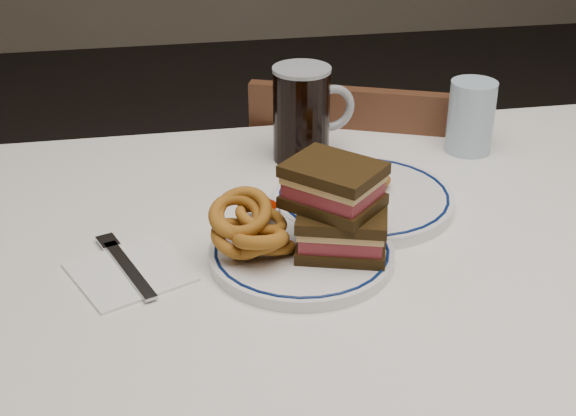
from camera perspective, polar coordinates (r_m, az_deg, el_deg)
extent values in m
cube|color=white|center=(1.13, 6.72, -2.78)|extent=(1.26, 0.86, 0.03)
cylinder|color=#432215|center=(1.60, -17.00, -9.97)|extent=(0.06, 0.06, 0.71)
cylinder|color=#432215|center=(1.79, 19.73, -5.93)|extent=(0.06, 0.06, 0.71)
cube|color=white|center=(1.53, 2.03, 2.64)|extent=(1.26, 0.01, 0.17)
cube|color=#432215|center=(1.79, 4.86, -2.89)|extent=(0.50, 0.50, 0.04)
cylinder|color=#432215|center=(2.03, 9.81, -5.93)|extent=(0.03, 0.03, 0.37)
cylinder|color=#432215|center=(1.77, 9.23, -11.77)|extent=(0.03, 0.03, 0.37)
cylinder|color=#432215|center=(2.06, 0.70, -4.98)|extent=(0.03, 0.03, 0.37)
cylinder|color=#432215|center=(1.80, -1.34, -10.56)|extent=(0.03, 0.03, 0.37)
cube|color=#432215|center=(1.53, 4.36, 1.10)|extent=(0.36, 0.17, 0.42)
cylinder|color=white|center=(1.06, 0.98, -3.31)|extent=(0.24, 0.24, 0.02)
torus|color=#0B1C52|center=(1.05, 0.98, -2.93)|extent=(0.23, 0.23, 0.00)
cube|color=black|center=(1.05, 3.81, -2.66)|extent=(0.14, 0.12, 0.02)
cube|color=#9D302D|center=(1.04, 3.84, -1.85)|extent=(0.13, 0.11, 0.02)
cube|color=tan|center=(1.03, 3.86, -1.16)|extent=(0.13, 0.11, 0.01)
cube|color=black|center=(1.03, 3.89, -0.56)|extent=(0.14, 0.12, 0.02)
cube|color=black|center=(1.03, 3.21, 0.52)|extent=(0.15, 0.15, 0.02)
cube|color=#9D302D|center=(1.02, 3.23, 1.37)|extent=(0.13, 0.13, 0.02)
cube|color=tan|center=(1.02, 3.26, 2.09)|extent=(0.14, 0.14, 0.01)
cube|color=black|center=(1.01, 3.27, 2.73)|extent=(0.15, 0.15, 0.02)
torus|color=brown|center=(1.04, -1.22, -2.75)|extent=(0.07, 0.07, 0.04)
torus|color=brown|center=(1.03, -1.93, -2.61)|extent=(0.09, 0.08, 0.06)
torus|color=brown|center=(1.03, -3.64, -2.18)|extent=(0.08, 0.07, 0.05)
torus|color=brown|center=(1.01, -1.99, -2.16)|extent=(0.07, 0.07, 0.04)
torus|color=brown|center=(1.04, -1.92, -0.74)|extent=(0.07, 0.07, 0.04)
torus|color=brown|center=(1.02, -3.65, -0.57)|extent=(0.07, 0.07, 0.05)
torus|color=brown|center=(1.02, -3.29, -0.27)|extent=(0.09, 0.08, 0.06)
cylinder|color=silver|center=(1.10, -1.88, -0.53)|extent=(0.05, 0.05, 0.03)
cylinder|color=#881402|center=(1.10, -1.89, -0.06)|extent=(0.04, 0.04, 0.01)
cylinder|color=black|center=(1.32, 0.96, 6.63)|extent=(0.09, 0.09, 0.15)
cylinder|color=#949AA2|center=(1.29, 0.98, 9.82)|extent=(0.09, 0.09, 0.01)
torus|color=#949AA2|center=(1.33, 3.14, 7.11)|extent=(0.08, 0.03, 0.08)
cylinder|color=#A5C0D6|center=(1.39, 12.88, 6.33)|extent=(0.08, 0.08, 0.12)
cylinder|color=white|center=(1.20, 5.39, 0.61)|extent=(0.27, 0.27, 0.02)
torus|color=#0B1C52|center=(1.19, 5.40, 0.99)|extent=(0.25, 0.25, 0.00)
torus|color=brown|center=(1.21, 5.33, 1.81)|extent=(0.09, 0.09, 0.05)
torus|color=brown|center=(1.20, 4.44, 2.05)|extent=(0.08, 0.07, 0.05)
torus|color=brown|center=(1.20, 3.75, 2.65)|extent=(0.08, 0.08, 0.05)
cube|color=white|center=(1.05, -11.19, -4.50)|extent=(0.18, 0.18, 0.00)
cube|color=#AFAFB3|center=(1.05, -11.21, -4.31)|extent=(0.07, 0.15, 0.00)
cube|color=#AFAFB3|center=(1.12, -12.68, -2.33)|extent=(0.04, 0.04, 0.00)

